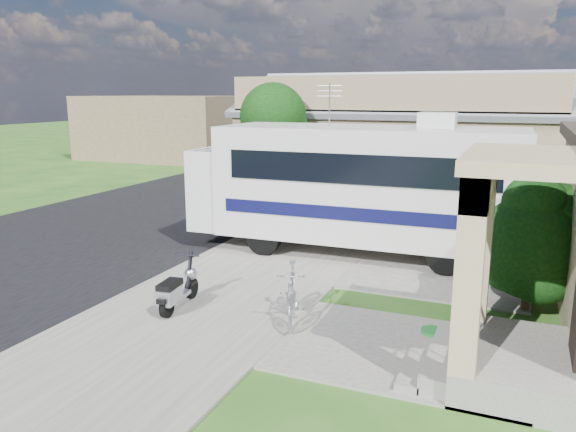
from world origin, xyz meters
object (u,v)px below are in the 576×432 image
at_px(bicycle, 292,296).
at_px(garden_hose, 433,336).
at_px(motorhome, 356,183).
at_px(scooter, 177,290).
at_px(pickup_truck, 269,172).
at_px(van, 309,153).
at_px(shrub, 535,242).

height_order(bicycle, garden_hose, bicycle).
bearing_deg(motorhome, scooter, -112.27).
height_order(pickup_truck, van, van).
bearing_deg(garden_hose, bicycle, -175.79).
relative_size(van, garden_hose, 15.16).
xyz_separation_m(motorhome, van, (-7.17, 15.53, -0.97)).
relative_size(scooter, garden_hose, 3.65).
height_order(bicycle, pickup_truck, pickup_truck).
relative_size(bicycle, pickup_truck, 0.32).
distance_m(bicycle, van, 21.85).
bearing_deg(garden_hose, shrub, 55.03).
relative_size(pickup_truck, van, 0.87).
xyz_separation_m(scooter, pickup_truck, (-4.37, 13.87, 0.31)).
bearing_deg(scooter, van, 97.14).
xyz_separation_m(scooter, van, (-5.15, 20.93, 0.46)).
bearing_deg(scooter, shrub, 16.74).
height_order(pickup_truck, garden_hose, pickup_truck).
bearing_deg(garden_hose, scooter, -173.30).
xyz_separation_m(shrub, scooter, (-6.34, -2.75, -0.95)).
relative_size(shrub, bicycle, 1.56).
xyz_separation_m(van, garden_hose, (9.96, -20.37, -0.82)).
xyz_separation_m(shrub, van, (-11.49, 18.19, -0.49)).
distance_m(shrub, scooter, 6.97).
height_order(scooter, van, van).
bearing_deg(bicycle, garden_hose, -15.39).
bearing_deg(garden_hose, motorhome, 119.94).
bearing_deg(bicycle, shrub, 10.51).
bearing_deg(garden_hose, pickup_truck, 124.64).
xyz_separation_m(scooter, bicycle, (2.26, 0.38, 0.08)).
height_order(shrub, bicycle, shrub).
bearing_deg(shrub, pickup_truck, 133.93).
bearing_deg(motorhome, shrub, -33.39).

